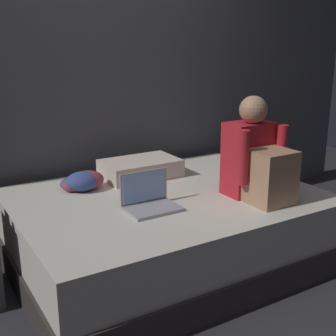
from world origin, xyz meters
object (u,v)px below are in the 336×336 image
bed (167,229)px  clothes_pile (82,181)px  pillow (140,168)px  laptop (149,200)px  person_sitting (257,160)px

bed → clothes_pile: bearing=138.9°
bed → pillow: 0.55m
bed → laptop: 0.41m
laptop → pillow: size_ratio=0.57×
laptop → pillow: bearing=67.0°
bed → pillow: (0.04, 0.45, 0.31)m
bed → person_sitting: bearing=-35.3°
person_sitting → clothes_pile: (-0.92, 0.72, -0.19)m
laptop → clothes_pile: laptop is taller
bed → person_sitting: person_sitting is taller
laptop → pillow: 0.66m
bed → laptop: laptop is taller
bed → laptop: (-0.22, -0.16, 0.30)m
laptop → pillow: laptop is taller
person_sitting → laptop: (-0.69, 0.18, -0.20)m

